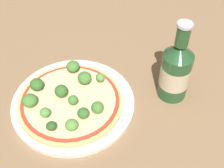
{
  "coord_description": "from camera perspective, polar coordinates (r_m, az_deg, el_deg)",
  "views": [
    {
      "loc": [
        -0.01,
        -0.5,
        0.59
      ],
      "look_at": [
        0.1,
        -0.02,
        0.06
      ],
      "focal_mm": 50.0,
      "sensor_mm": 36.0,
      "label": 1
    }
  ],
  "objects": [
    {
      "name": "plate",
      "position": [
        0.76,
        -7.09,
        -3.46
      ],
      "size": [
        0.3,
        0.3,
        0.01
      ],
      "color": "silver",
      "rests_on": "ground_plane"
    },
    {
      "name": "beer_bottle",
      "position": [
        0.74,
        11.57,
        2.46
      ],
      "size": [
        0.07,
        0.07,
        0.21
      ],
      "color": "#234C28",
      "rests_on": "ground_plane"
    },
    {
      "name": "broccoli_floret_6",
      "position": [
        0.74,
        -9.23,
        -1.54
      ],
      "size": [
        0.03,
        0.03,
        0.03
      ],
      "color": "#89A866",
      "rests_on": "pizza"
    },
    {
      "name": "pizza",
      "position": [
        0.75,
        -7.63,
        -3.18
      ],
      "size": [
        0.25,
        0.25,
        0.01
      ],
      "color": "tan",
      "rests_on": "plate"
    },
    {
      "name": "broccoli_floret_1",
      "position": [
        0.68,
        -7.38,
        -7.43
      ],
      "size": [
        0.03,
        0.03,
        0.02
      ],
      "color": "#89A866",
      "rests_on": "pizza"
    },
    {
      "name": "broccoli_floret_9",
      "position": [
        0.77,
        -13.59,
        -0.1
      ],
      "size": [
        0.03,
        0.03,
        0.03
      ],
      "color": "#89A866",
      "rests_on": "pizza"
    },
    {
      "name": "broccoli_floret_10",
      "position": [
        0.8,
        -7.15,
        3.22
      ],
      "size": [
        0.03,
        0.03,
        0.03
      ],
      "color": "#89A866",
      "rests_on": "pizza"
    },
    {
      "name": "broccoli_floret_4",
      "position": [
        0.76,
        -5.03,
        1.13
      ],
      "size": [
        0.03,
        0.03,
        0.03
      ],
      "color": "#89A866",
      "rests_on": "pizza"
    },
    {
      "name": "broccoli_floret_3",
      "position": [
        0.72,
        -7.13,
        -2.95
      ],
      "size": [
        0.02,
        0.02,
        0.03
      ],
      "color": "#89A866",
      "rests_on": "pizza"
    },
    {
      "name": "broccoli_floret_0",
      "position": [
        0.7,
        -2.66,
        -4.32
      ],
      "size": [
        0.03,
        0.03,
        0.03
      ],
      "color": "#89A866",
      "rests_on": "pizza"
    },
    {
      "name": "broccoli_floret_7",
      "position": [
        0.76,
        -2.14,
        1.2
      ],
      "size": [
        0.02,
        0.02,
        0.03
      ],
      "color": "#89A866",
      "rests_on": "pizza"
    },
    {
      "name": "broccoli_floret_2",
      "position": [
        0.74,
        -14.81,
        -2.92
      ],
      "size": [
        0.04,
        0.04,
        0.03
      ],
      "color": "#89A866",
      "rests_on": "pizza"
    },
    {
      "name": "ground_plane",
      "position": [
        0.77,
        -7.65,
        -3.19
      ],
      "size": [
        3.0,
        3.0,
        0.0
      ],
      "primitive_type": "plane",
      "color": "#846647"
    },
    {
      "name": "broccoli_floret_11",
      "position": [
        0.69,
        -11.03,
        -7.55
      ],
      "size": [
        0.02,
        0.02,
        0.02
      ],
      "color": "#89A866",
      "rests_on": "pizza"
    },
    {
      "name": "broccoli_floret_5",
      "position": [
        0.69,
        -5.25,
        -5.34
      ],
      "size": [
        0.03,
        0.03,
        0.03
      ],
      "color": "#89A866",
      "rests_on": "pizza"
    },
    {
      "name": "broccoli_floret_8",
      "position": [
        0.71,
        -12.14,
        -5.13
      ],
      "size": [
        0.02,
        0.02,
        0.02
      ],
      "color": "#89A866",
      "rests_on": "pizza"
    }
  ]
}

